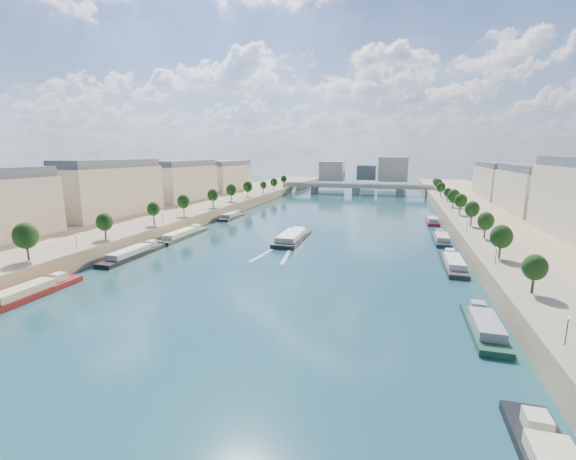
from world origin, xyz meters
The scene contains 17 objects.
ground centered at (0.00, 100.00, 0.00)m, with size 700.00×700.00×0.00m, color #0D2D3D.
quay_left centered at (-72.00, 100.00, 2.50)m, with size 44.00×520.00×5.00m, color #9E8460.
quay_right centered at (72.00, 100.00, 2.50)m, with size 44.00×520.00×5.00m, color #9E8460.
pave_left centered at (-57.00, 100.00, 5.05)m, with size 14.00×520.00×0.10m, color gray.
pave_right centered at (57.00, 100.00, 5.05)m, with size 14.00×520.00×0.10m, color gray.
trees_left centered at (-55.00, 102.00, 10.48)m, with size 4.80×268.80×8.26m.
trees_right centered at (55.00, 110.00, 10.48)m, with size 4.80×268.80×8.26m.
lamps_left centered at (-52.50, 90.00, 7.78)m, with size 0.36×200.36×4.28m.
lamps_right centered at (52.50, 105.00, 7.78)m, with size 0.36×200.36×4.28m.
buildings_left centered at (-85.00, 112.00, 16.45)m, with size 16.00×226.00×23.20m.
buildings_right centered at (85.00, 112.00, 16.45)m, with size 16.00×226.00×23.20m.
skyline centered at (3.19, 319.52, 14.66)m, with size 79.00×42.00×22.00m.
bridge centered at (0.00, 241.88, 5.08)m, with size 112.00×12.00×8.15m.
tour_barge centered at (-5.25, 77.39, 1.05)m, with size 8.28×27.85×3.78m.
wake centered at (-5.25, 60.79, 0.02)m, with size 10.76×25.98×0.04m.
moored_barges_left centered at (-45.50, 42.29, 0.84)m, with size 5.00×157.96×3.60m.
moored_barges_right centered at (45.50, 52.75, 0.84)m, with size 5.00×163.65×3.60m.
Camera 1 is at (29.66, -51.12, 30.51)m, focal length 24.00 mm.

